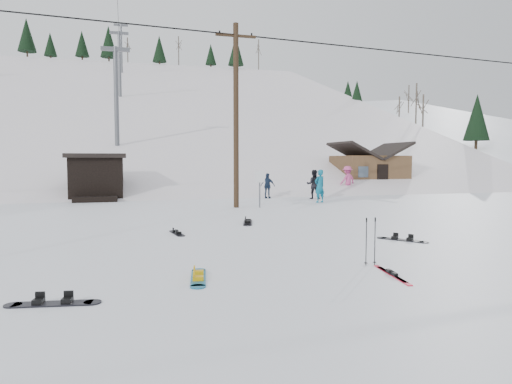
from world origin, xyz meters
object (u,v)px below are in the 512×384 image
object	(u,v)px
cabin	(369,171)
hero_snowboard	(198,277)
utility_pole	(236,113)
hero_skis	(392,274)

from	to	relation	value
cabin	hero_snowboard	world-z (taller)	cabin
utility_pole	cabin	world-z (taller)	utility_pole
hero_skis	hero_snowboard	bearing A→B (deg)	176.47
hero_skis	utility_pole	bearing A→B (deg)	98.24
cabin	hero_snowboard	distance (m)	28.67
utility_pole	hero_skis	distance (m)	14.72
utility_pole	hero_snowboard	distance (m)	14.48
cabin	hero_skis	size ratio (longest dim) A/B	3.26
hero_snowboard	hero_skis	bearing A→B (deg)	-92.56
hero_snowboard	hero_skis	xyz separation A→B (m)	(3.86, -0.80, -0.00)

